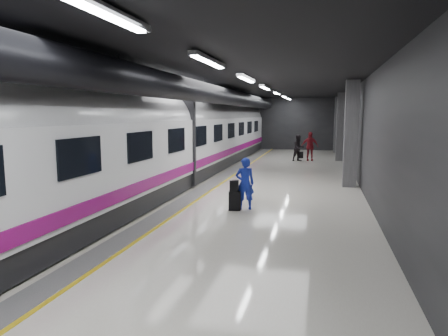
# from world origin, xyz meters

# --- Properties ---
(ground) EXTENTS (40.00, 40.00, 0.00)m
(ground) POSITION_xyz_m (0.00, 0.00, 0.00)
(ground) COLOR silver
(ground) RESTS_ON ground
(platform_hall) EXTENTS (10.02, 40.02, 4.51)m
(platform_hall) POSITION_xyz_m (-0.29, 0.96, 3.54)
(platform_hall) COLOR black
(platform_hall) RESTS_ON ground
(train) EXTENTS (3.05, 38.00, 4.05)m
(train) POSITION_xyz_m (-3.25, -0.00, 2.07)
(train) COLOR black
(train) RESTS_ON ground
(traveler_main) EXTENTS (0.72, 0.60, 1.70)m
(traveler_main) POSITION_xyz_m (0.99, -3.18, 0.85)
(traveler_main) COLOR #1822B9
(traveler_main) RESTS_ON ground
(suitcase_main) EXTENTS (0.41, 0.30, 0.62)m
(suitcase_main) POSITION_xyz_m (0.70, -3.39, 0.31)
(suitcase_main) COLOR black
(suitcase_main) RESTS_ON ground
(shoulder_bag) EXTENTS (0.30, 0.22, 0.36)m
(shoulder_bag) POSITION_xyz_m (0.67, -3.43, 0.80)
(shoulder_bag) COLOR black
(shoulder_bag) RESTS_ON suitcase_main
(traveler_far_a) EXTENTS (1.08, 1.03, 1.75)m
(traveler_far_a) POSITION_xyz_m (1.88, 11.10, 0.87)
(traveler_far_a) COLOR black
(traveler_far_a) RESTS_ON ground
(traveler_far_b) EXTENTS (1.17, 0.60, 1.91)m
(traveler_far_b) POSITION_xyz_m (2.58, 11.60, 0.96)
(traveler_far_b) COLOR maroon
(traveler_far_b) RESTS_ON ground
(suitcase_far) EXTENTS (0.36, 0.28, 0.46)m
(suitcase_far) POSITION_xyz_m (1.94, 12.94, 0.23)
(suitcase_far) COLOR black
(suitcase_far) RESTS_ON ground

